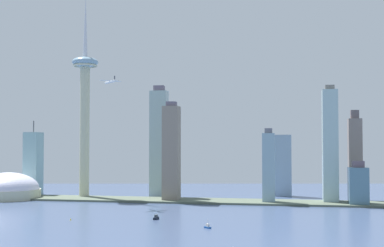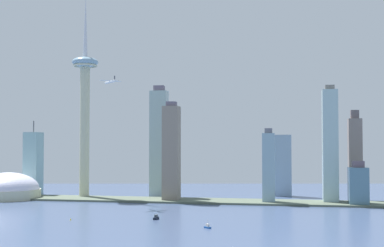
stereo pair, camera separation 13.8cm
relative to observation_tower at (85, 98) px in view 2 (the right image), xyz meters
The scene contains 15 objects.
waterfront_pier 245.13m from the observation_tower, ahead, with size 851.81×57.49×2.47m, color #515D4D.
observation_tower is the anchor object (origin of this frame).
stadium_dome 162.95m from the observation_tower, 160.46° to the right, with size 87.47×87.47×45.36m.
skyscraper_0 132.61m from the observation_tower, 163.43° to the left, with size 21.43×23.75×108.68m.
skyscraper_1 380.75m from the observation_tower, ahead, with size 22.97×23.63×54.00m.
skyscraper_2 151.44m from the observation_tower, ahead, with size 20.83×21.21×129.77m.
skyscraper_3 337.83m from the observation_tower, ahead, with size 18.92×27.03×149.17m.
skyscraper_4 296.09m from the observation_tower, 16.07° to the left, with size 26.81×16.29×87.79m.
skyscraper_5 376.46m from the observation_tower, ahead, with size 17.24×20.20×119.47m.
skyscraper_6 121.07m from the observation_tower, 16.92° to the left, with size 23.93×17.97×157.17m.
skyscraper_8 272.36m from the observation_tower, ahead, with size 15.45×15.45×94.33m.
boat_0 276.07m from the observation_tower, 50.85° to the right, with size 3.99×9.41×4.70m.
boat_3 341.03m from the observation_tower, 47.73° to the right, with size 7.21×6.80×8.38m.
channel_buoy_0 258.62m from the observation_tower, 71.17° to the right, with size 1.37×1.37×2.12m, color yellow.
airplane 100.35m from the observation_tower, 49.90° to the right, with size 23.44×23.44×7.65m.
Camera 2 is at (82.35, -219.40, 74.46)m, focal length 49.70 mm.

